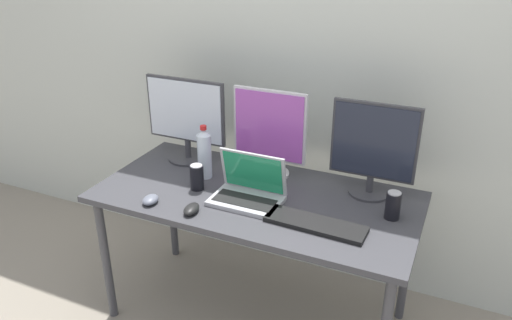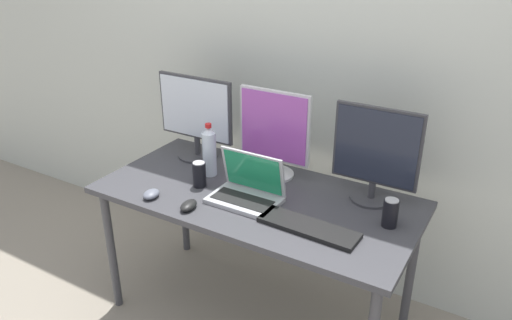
{
  "view_description": "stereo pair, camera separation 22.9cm",
  "coord_description": "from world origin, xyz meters",
  "px_view_note": "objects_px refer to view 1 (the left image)",
  "views": [
    {
      "loc": [
        0.85,
        -1.9,
        1.88
      ],
      "look_at": [
        0.0,
        0.0,
        0.92
      ],
      "focal_mm": 35.0,
      "sensor_mm": 36.0,
      "label": 1
    },
    {
      "loc": [
        1.06,
        -1.79,
        1.88
      ],
      "look_at": [
        0.0,
        0.0,
        0.92
      ],
      "focal_mm": 35.0,
      "sensor_mm": 36.0,
      "label": 2
    }
  ],
  "objects_px": {
    "keyboard_main": "(316,224)",
    "soda_can_near_keyboard": "(393,205)",
    "laptop_silver": "(249,190)",
    "water_bottle": "(204,154)",
    "mouse_by_keyboard": "(150,200)",
    "mouse_by_laptop": "(191,209)",
    "monitor_center": "(269,132)",
    "soda_can_by_laptop": "(197,177)",
    "monitor_right": "(373,148)",
    "monitor_left": "(186,117)",
    "work_desk": "(256,207)"
  },
  "relations": [
    {
      "from": "monitor_right",
      "to": "water_bottle",
      "type": "relative_size",
      "value": 1.62
    },
    {
      "from": "monitor_center",
      "to": "soda_can_by_laptop",
      "type": "bearing_deg",
      "value": -131.79
    },
    {
      "from": "soda_can_near_keyboard",
      "to": "monitor_center",
      "type": "bearing_deg",
      "value": 165.16
    },
    {
      "from": "monitor_center",
      "to": "keyboard_main",
      "type": "height_order",
      "value": "monitor_center"
    },
    {
      "from": "monitor_right",
      "to": "water_bottle",
      "type": "bearing_deg",
      "value": -168.37
    },
    {
      "from": "monitor_left",
      "to": "keyboard_main",
      "type": "height_order",
      "value": "monitor_left"
    },
    {
      "from": "monitor_center",
      "to": "water_bottle",
      "type": "height_order",
      "value": "monitor_center"
    },
    {
      "from": "laptop_silver",
      "to": "soda_can_by_laptop",
      "type": "relative_size",
      "value": 2.56
    },
    {
      "from": "monitor_right",
      "to": "mouse_by_keyboard",
      "type": "relative_size",
      "value": 4.86
    },
    {
      "from": "keyboard_main",
      "to": "water_bottle",
      "type": "height_order",
      "value": "water_bottle"
    },
    {
      "from": "monitor_center",
      "to": "mouse_by_laptop",
      "type": "relative_size",
      "value": 4.28
    },
    {
      "from": "keyboard_main",
      "to": "soda_can_by_laptop",
      "type": "height_order",
      "value": "soda_can_by_laptop"
    },
    {
      "from": "monitor_left",
      "to": "mouse_by_keyboard",
      "type": "xyz_separation_m",
      "value": [
        0.1,
        -0.49,
        -0.22
      ]
    },
    {
      "from": "soda_can_by_laptop",
      "to": "mouse_by_keyboard",
      "type": "bearing_deg",
      "value": -120.65
    },
    {
      "from": "monitor_center",
      "to": "soda_can_near_keyboard",
      "type": "xyz_separation_m",
      "value": [
        0.65,
        -0.17,
        -0.17
      ]
    },
    {
      "from": "work_desk",
      "to": "laptop_silver",
      "type": "height_order",
      "value": "laptop_silver"
    },
    {
      "from": "monitor_left",
      "to": "mouse_by_keyboard",
      "type": "bearing_deg",
      "value": -78.91
    },
    {
      "from": "mouse_by_keyboard",
      "to": "monitor_right",
      "type": "bearing_deg",
      "value": 20.97
    },
    {
      "from": "work_desk",
      "to": "laptop_silver",
      "type": "relative_size",
      "value": 4.73
    },
    {
      "from": "monitor_left",
      "to": "keyboard_main",
      "type": "distance_m",
      "value": 0.95
    },
    {
      "from": "monitor_right",
      "to": "mouse_by_keyboard",
      "type": "xyz_separation_m",
      "value": [
        -0.89,
        -0.5,
        -0.22
      ]
    },
    {
      "from": "mouse_by_keyboard",
      "to": "soda_can_near_keyboard",
      "type": "xyz_separation_m",
      "value": [
        1.03,
        0.32,
        0.04
      ]
    },
    {
      "from": "monitor_right",
      "to": "mouse_by_laptop",
      "type": "height_order",
      "value": "monitor_right"
    },
    {
      "from": "laptop_silver",
      "to": "mouse_by_keyboard",
      "type": "height_order",
      "value": "laptop_silver"
    },
    {
      "from": "mouse_by_keyboard",
      "to": "mouse_by_laptop",
      "type": "relative_size",
      "value": 0.88
    },
    {
      "from": "mouse_by_laptop",
      "to": "water_bottle",
      "type": "distance_m",
      "value": 0.37
    },
    {
      "from": "monitor_center",
      "to": "water_bottle",
      "type": "distance_m",
      "value": 0.34
    },
    {
      "from": "monitor_left",
      "to": "mouse_by_laptop",
      "type": "distance_m",
      "value": 0.62
    },
    {
      "from": "work_desk",
      "to": "monitor_left",
      "type": "distance_m",
      "value": 0.63
    },
    {
      "from": "monitor_left",
      "to": "laptop_silver",
      "type": "bearing_deg",
      "value": -29.37
    },
    {
      "from": "monitor_left",
      "to": "monitor_center",
      "type": "relative_size",
      "value": 1.01
    },
    {
      "from": "keyboard_main",
      "to": "soda_can_near_keyboard",
      "type": "xyz_separation_m",
      "value": [
        0.28,
        0.2,
        0.05
      ]
    },
    {
      "from": "water_bottle",
      "to": "work_desk",
      "type": "bearing_deg",
      "value": -11.75
    },
    {
      "from": "monitor_right",
      "to": "water_bottle",
      "type": "xyz_separation_m",
      "value": [
        -0.8,
        -0.16,
        -0.11
      ]
    },
    {
      "from": "laptop_silver",
      "to": "water_bottle",
      "type": "distance_m",
      "value": 0.34
    },
    {
      "from": "mouse_by_laptop",
      "to": "soda_can_near_keyboard",
      "type": "xyz_separation_m",
      "value": [
        0.82,
        0.32,
        0.05
      ]
    },
    {
      "from": "mouse_by_keyboard",
      "to": "water_bottle",
      "type": "height_order",
      "value": "water_bottle"
    },
    {
      "from": "work_desk",
      "to": "mouse_by_laptop",
      "type": "distance_m",
      "value": 0.34
    },
    {
      "from": "water_bottle",
      "to": "soda_can_near_keyboard",
      "type": "xyz_separation_m",
      "value": [
        0.94,
        -0.02,
        -0.07
      ]
    },
    {
      "from": "monitor_right",
      "to": "mouse_by_keyboard",
      "type": "bearing_deg",
      "value": -150.59
    },
    {
      "from": "mouse_by_keyboard",
      "to": "laptop_silver",
      "type": "bearing_deg",
      "value": 19.75
    },
    {
      "from": "monitor_center",
      "to": "laptop_silver",
      "type": "distance_m",
      "value": 0.34
    },
    {
      "from": "water_bottle",
      "to": "monitor_center",
      "type": "bearing_deg",
      "value": 28.96
    },
    {
      "from": "monitor_center",
      "to": "soda_can_by_laptop",
      "type": "distance_m",
      "value": 0.42
    },
    {
      "from": "monitor_center",
      "to": "monitor_right",
      "type": "height_order",
      "value": "monitor_right"
    },
    {
      "from": "water_bottle",
      "to": "keyboard_main",
      "type": "bearing_deg",
      "value": -18.2
    },
    {
      "from": "soda_can_near_keyboard",
      "to": "work_desk",
      "type": "bearing_deg",
      "value": -175.54
    },
    {
      "from": "monitor_left",
      "to": "laptop_silver",
      "type": "height_order",
      "value": "monitor_left"
    },
    {
      "from": "monitor_center",
      "to": "monitor_right",
      "type": "xyz_separation_m",
      "value": [
        0.51,
        0.01,
        0.01
      ]
    },
    {
      "from": "keyboard_main",
      "to": "mouse_by_laptop",
      "type": "xyz_separation_m",
      "value": [
        -0.54,
        -0.12,
        0.01
      ]
    }
  ]
}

